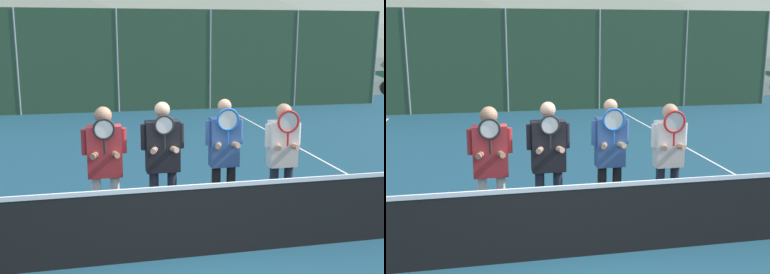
% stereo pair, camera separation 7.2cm
% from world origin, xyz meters
% --- Properties ---
extents(ground_plane, '(120.00, 120.00, 0.00)m').
position_xyz_m(ground_plane, '(0.00, 0.00, 0.00)').
color(ground_plane, navy).
extents(hill_distant, '(129.79, 72.10, 25.24)m').
position_xyz_m(hill_distant, '(0.00, 49.45, 0.00)').
color(hill_distant, gray).
rests_on(hill_distant, ground_plane).
extents(clubhouse_building, '(16.75, 5.50, 3.47)m').
position_xyz_m(clubhouse_building, '(-1.38, 19.05, 1.75)').
color(clubhouse_building, beige).
rests_on(clubhouse_building, ground_plane).
extents(fence_back, '(20.11, 0.06, 3.57)m').
position_xyz_m(fence_back, '(0.00, 11.70, 1.79)').
color(fence_back, gray).
rests_on(fence_back, ground_plane).
extents(tennis_net, '(10.63, 0.09, 1.04)m').
position_xyz_m(tennis_net, '(0.00, 0.00, 0.49)').
color(tennis_net, gray).
rests_on(tennis_net, ground_plane).
extents(court_line_right_sideline, '(0.05, 16.00, 0.01)m').
position_xyz_m(court_line_right_sideline, '(3.95, 3.00, 0.00)').
color(court_line_right_sideline, white).
rests_on(court_line_right_sideline, ground_plane).
extents(player_leftmost, '(0.59, 0.34, 1.81)m').
position_xyz_m(player_leftmost, '(-0.82, 0.83, 1.08)').
color(player_leftmost, white).
rests_on(player_leftmost, ground_plane).
extents(player_center_left, '(0.59, 0.34, 1.85)m').
position_xyz_m(player_center_left, '(-0.04, 0.85, 1.09)').
color(player_center_left, '#232838').
rests_on(player_center_left, ground_plane).
extents(player_center_right, '(0.54, 0.34, 1.85)m').
position_xyz_m(player_center_right, '(0.85, 0.93, 1.08)').
color(player_center_right, black).
rests_on(player_center_right, ground_plane).
extents(player_rightmost, '(0.54, 0.34, 1.76)m').
position_xyz_m(player_rightmost, '(1.71, 0.89, 1.06)').
color(player_rightmost, '#232838').
rests_on(player_rightmost, ground_plane).
extents(car_left_of_center, '(4.22, 1.99, 1.82)m').
position_xyz_m(car_left_of_center, '(-1.09, 14.75, 0.92)').
color(car_left_of_center, slate).
rests_on(car_left_of_center, ground_plane).
extents(car_center, '(4.36, 2.03, 1.72)m').
position_xyz_m(car_center, '(3.83, 14.90, 0.88)').
color(car_center, maroon).
rests_on(car_center, ground_plane).
extents(car_right_of_center, '(4.26, 2.05, 1.76)m').
position_xyz_m(car_right_of_center, '(8.76, 14.52, 0.90)').
color(car_right_of_center, maroon).
rests_on(car_right_of_center, ground_plane).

